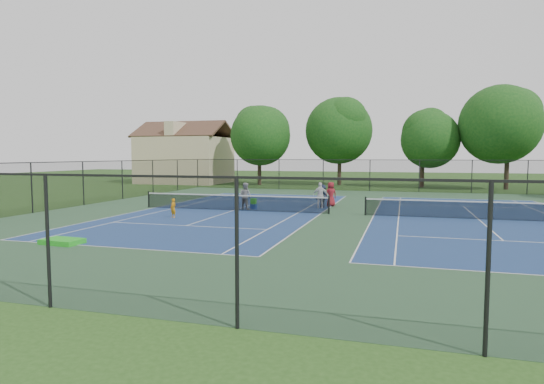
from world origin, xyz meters
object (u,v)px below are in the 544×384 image
(clapboard_house, at_px, (185,158))
(tree_back_a, at_px, (259,133))
(ball_crate, at_px, (254,206))
(tree_back_c, at_px, (423,136))
(ball_hopper, at_px, (254,201))
(bystander_a, at_px, (320,195))
(instructor, at_px, (245,196))
(bystander_b, at_px, (323,196))
(tree_back_d, at_px, (509,121))
(bystander_c, at_px, (331,194))
(child_player, at_px, (173,208))
(tree_back_b, at_px, (340,127))

(clapboard_house, bearing_deg, tree_back_a, -5.71)
(tree_back_a, bearing_deg, ball_crate, -73.13)
(tree_back_c, distance_m, ball_hopper, 26.76)
(tree_back_a, xyz_separation_m, bystander_a, (10.96, -21.30, -5.19))
(instructor, height_order, bystander_b, instructor)
(tree_back_d, bearing_deg, ball_hopper, -129.86)
(clapboard_house, distance_m, ball_hopper, 29.36)
(tree_back_a, bearing_deg, bystander_a, -62.76)
(clapboard_house, bearing_deg, tree_back_d, -1.59)
(ball_crate, bearing_deg, bystander_c, 32.44)
(clapboard_house, height_order, instructor, clapboard_house)
(child_player, height_order, bystander_b, bystander_b)
(bystander_c, bearing_deg, bystander_a, 36.22)
(tree_back_d, relative_size, ball_hopper, 28.62)
(bystander_c, bearing_deg, child_player, 12.62)
(instructor, xyz_separation_m, bystander_a, (4.47, 1.90, -0.00))
(ball_hopper, bearing_deg, bystander_a, 20.97)
(tree_back_d, bearing_deg, child_player, -128.28)
(tree_back_a, distance_m, child_player, 28.73)
(tree_back_b, bearing_deg, tree_back_d, -6.71)
(clapboard_house, relative_size, ball_hopper, 29.82)
(tree_back_d, distance_m, clapboard_house, 36.21)
(child_player, xyz_separation_m, bystander_c, (7.47, 7.94, 0.29))
(clapboard_house, distance_m, child_player, 32.22)
(tree_back_d, bearing_deg, clapboard_house, 178.41)
(tree_back_b, relative_size, ball_hopper, 27.69)
(bystander_a, xyz_separation_m, bystander_c, (0.47, 1.32, -0.02))
(tree_back_c, xyz_separation_m, child_player, (-14.03, -28.92, -4.95))
(instructor, distance_m, ball_hopper, 0.66)
(tree_back_a, xyz_separation_m, tree_back_d, (26.00, 0.00, 0.79))
(ball_hopper, bearing_deg, tree_back_b, 85.23)
(bystander_b, relative_size, ball_crate, 4.09)
(tree_back_b, distance_m, ball_crate, 25.75)
(clapboard_house, relative_size, bystander_b, 7.14)
(tree_back_c, xyz_separation_m, bystander_a, (-7.04, -22.30, -4.64))
(child_player, xyz_separation_m, bystander_a, (7.00, 6.62, 0.31))
(bystander_a, distance_m, ball_crate, 4.38)
(tree_back_a, xyz_separation_m, tree_back_c, (18.00, 1.00, -0.56))
(tree_back_a, height_order, ball_crate, tree_back_a)
(tree_back_b, relative_size, instructor, 5.91)
(tree_back_b, distance_m, bystander_c, 22.86)
(clapboard_house, relative_size, ball_crate, 29.18)
(child_player, distance_m, ball_hopper, 5.87)
(tree_back_b, bearing_deg, clapboard_house, -176.99)
(tree_back_d, height_order, ball_hopper, tree_back_d)
(clapboard_house, xyz_separation_m, ball_crate, (16.93, -23.85, -2.93))
(child_player, bearing_deg, bystander_a, 66.64)
(clapboard_house, height_order, ball_hopper, clapboard_house)
(bystander_a, bearing_deg, tree_back_b, -98.24)
(bystander_a, bearing_deg, ball_hopper, 7.91)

